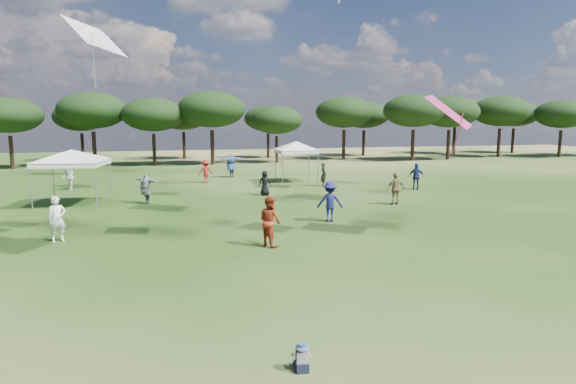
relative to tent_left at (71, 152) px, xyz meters
name	(u,v)px	position (x,y,z in m)	size (l,w,h in m)	color
tree_line	(200,112)	(9.09, 25.87, 2.56)	(108.78, 17.63, 7.77)	black
tent_left	(71,152)	(0.00, 0.00, 0.00)	(6.60, 6.60, 3.29)	gray
tent_right	(296,143)	(14.30, 6.45, 0.02)	(5.66, 5.66, 3.31)	gray
toddler	(302,358)	(6.79, -19.82, -2.63)	(0.37, 0.41, 0.54)	black
festival_crowd	(178,185)	(5.50, 0.28, -2.00)	(30.16, 23.11, 1.89)	navy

